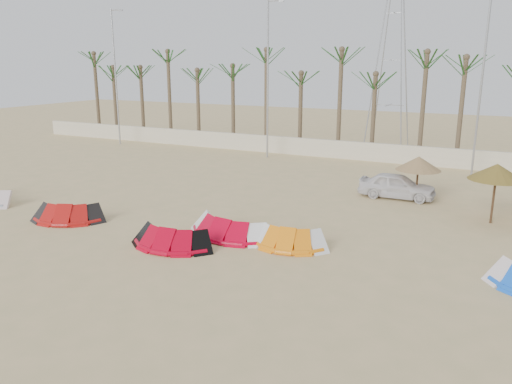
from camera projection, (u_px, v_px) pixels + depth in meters
The scene contains 14 objects.
ground at pixel (178, 268), 17.04m from camera, with size 120.00×120.00×0.00m, color #D5B37B.
boundary_wall at pixel (354, 151), 35.95m from camera, with size 60.00×0.30×1.30m, color beige.
palm_line at pixel (373, 68), 35.51m from camera, with size 52.00×4.00×7.70m.
lamp_a at pixel (116, 75), 41.50m from camera, with size 1.25×0.14×11.00m.
lamp_b at pixel (268, 78), 35.49m from camera, with size 1.25×0.14×11.00m.
lamp_c at pixel (482, 81), 29.48m from camera, with size 1.25×0.14×11.00m.
pylon at pixel (386, 148), 40.89m from camera, with size 3.00×3.00×14.00m, color #A5A8AD, non-canonical shape.
kite_red_left at pixel (73, 211), 22.17m from camera, with size 3.57×2.50×0.90m.
kite_red_mid at pixel (175, 235), 19.07m from camera, with size 3.37×1.73×0.90m.
kite_red_right at pixel (232, 225), 20.27m from camera, with size 3.84×2.01×0.90m.
kite_orange at pixel (292, 236), 19.03m from camera, with size 3.07×1.83×0.90m.
parasol_left at pixel (419, 163), 25.09m from camera, with size 2.26×2.26×2.25m.
parasol_mid at pixel (497, 172), 21.28m from camera, with size 2.34×2.34×2.65m.
car at pixel (397, 186), 25.71m from camera, with size 1.55×3.85×1.31m, color white.
Camera 1 is at (9.41, -13.01, 6.83)m, focal length 35.00 mm.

